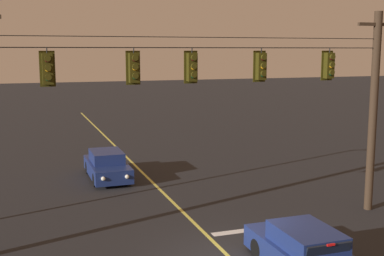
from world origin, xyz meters
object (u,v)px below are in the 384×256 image
at_px(traffic_light_centre, 192,67).
at_px(car_oncoming_lead, 107,166).
at_px(car_waiting_near_lane, 304,252).
at_px(traffic_light_left_inner, 134,68).
at_px(traffic_light_right_inner, 261,66).
at_px(traffic_light_leftmost, 48,69).
at_px(traffic_light_rightmost, 329,66).

height_order(traffic_light_centre, car_oncoming_lead, traffic_light_centre).
relative_size(traffic_light_centre, car_waiting_near_lane, 0.28).
relative_size(traffic_light_left_inner, car_oncoming_lead, 0.28).
bearing_deg(traffic_light_centre, traffic_light_left_inner, 180.00).
bearing_deg(traffic_light_right_inner, car_waiting_near_lane, -99.00).
bearing_deg(traffic_light_leftmost, car_waiting_near_lane, -32.75).
bearing_deg(car_waiting_near_lane, traffic_light_centre, 114.28).
xyz_separation_m(traffic_light_left_inner, traffic_light_rightmost, (7.48, 0.00, 0.00)).
xyz_separation_m(traffic_light_leftmost, traffic_light_left_inner, (2.73, 0.00, 0.00)).
xyz_separation_m(traffic_light_leftmost, traffic_light_rightmost, (10.21, 0.00, 0.00)).
relative_size(traffic_light_leftmost, traffic_light_right_inner, 1.00).
xyz_separation_m(traffic_light_right_inner, car_waiting_near_lane, (-0.68, -4.30, -5.19)).
bearing_deg(traffic_light_rightmost, car_waiting_near_lane, -129.37).
bearing_deg(car_waiting_near_lane, traffic_light_rightmost, 50.63).
bearing_deg(car_oncoming_lead, traffic_light_right_inner, -63.46).
xyz_separation_m(traffic_light_centre, car_oncoming_lead, (-1.60, 8.45, -5.19)).
xyz_separation_m(car_waiting_near_lane, car_oncoming_lead, (-3.54, 12.75, -0.00)).
distance_m(traffic_light_centre, traffic_light_right_inner, 2.62).
distance_m(traffic_light_centre, car_oncoming_lead, 10.05).
distance_m(car_waiting_near_lane, car_oncoming_lead, 13.23).
relative_size(traffic_light_right_inner, car_waiting_near_lane, 0.28).
distance_m(traffic_light_centre, car_waiting_near_lane, 7.01).
xyz_separation_m(traffic_light_leftmost, car_oncoming_lead, (3.14, 8.45, -5.19)).
bearing_deg(traffic_light_left_inner, traffic_light_leftmost, 180.00).
distance_m(traffic_light_leftmost, car_oncoming_lead, 10.41).
distance_m(traffic_light_left_inner, traffic_light_centre, 2.02).
relative_size(traffic_light_left_inner, car_waiting_near_lane, 0.28).
height_order(traffic_light_rightmost, car_oncoming_lead, traffic_light_rightmost).
xyz_separation_m(traffic_light_left_inner, traffic_light_right_inner, (4.63, 0.00, 0.00)).
distance_m(traffic_light_right_inner, car_oncoming_lead, 10.78).
bearing_deg(traffic_light_centre, traffic_light_rightmost, 0.00).
bearing_deg(traffic_light_left_inner, traffic_light_centre, 0.00).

